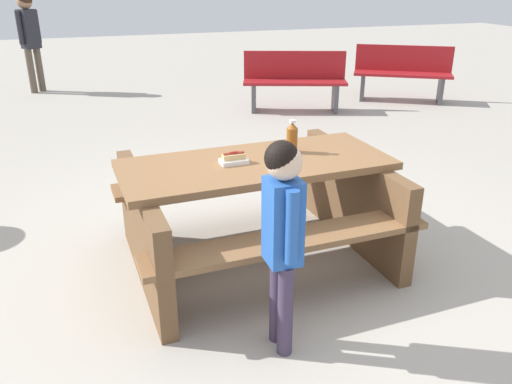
% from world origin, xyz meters
% --- Properties ---
extents(ground_plane, '(30.00, 30.00, 0.00)m').
position_xyz_m(ground_plane, '(0.00, 0.00, 0.00)').
color(ground_plane, '#ADA599').
rests_on(ground_plane, ground).
extents(picnic_table, '(1.85, 1.46, 0.75)m').
position_xyz_m(picnic_table, '(0.00, 0.00, 0.44)').
color(picnic_table, brown).
rests_on(picnic_table, ground).
extents(soda_bottle, '(0.08, 0.08, 0.23)m').
position_xyz_m(soda_bottle, '(-0.30, -0.09, 0.86)').
color(soda_bottle, brown).
rests_on(soda_bottle, picnic_table).
extents(hotdog_tray, '(0.18, 0.11, 0.08)m').
position_xyz_m(hotdog_tray, '(0.15, -0.00, 0.78)').
color(hotdog_tray, white).
rests_on(hotdog_tray, picnic_table).
extents(child_in_coat, '(0.19, 0.29, 1.19)m').
position_xyz_m(child_in_coat, '(0.18, 0.94, 0.76)').
color(child_in_coat, '#3F334C').
rests_on(child_in_coat, ground).
extents(park_bench_near, '(1.55, 0.89, 0.85)m').
position_xyz_m(park_bench_near, '(-1.98, -3.99, 0.45)').
color(park_bench_near, maroon).
rests_on(park_bench_near, ground).
extents(park_bench_mid, '(1.49, 1.13, 0.85)m').
position_xyz_m(park_bench_mid, '(-3.85, -4.02, 0.45)').
color(park_bench_mid, maroon).
rests_on(park_bench_mid, ground).
extents(bystander_adult, '(0.34, 0.33, 1.62)m').
position_xyz_m(bystander_adult, '(1.69, -6.62, 1.04)').
color(bystander_adult, brown).
rests_on(bystander_adult, ground).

